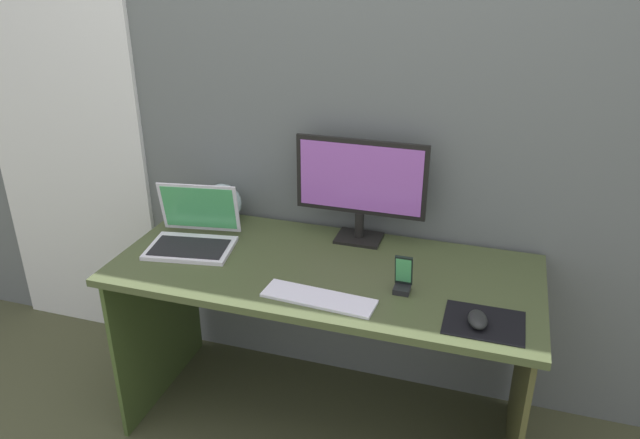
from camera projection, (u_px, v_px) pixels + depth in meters
The scene contains 11 objects.
ground_plane at pixel (324, 421), 2.53m from camera, with size 8.00×8.00×0.00m, color #46482F.
wall_back at pixel (354, 106), 2.34m from camera, with size 6.00×0.04×2.50m, color slate.
door_left at pixel (65, 138), 2.79m from camera, with size 0.82×0.02×2.02m, color white.
desk at pixel (324, 301), 2.29m from camera, with size 1.56×0.68×0.74m.
monitor at pixel (360, 184), 2.33m from camera, with size 0.52×0.14×0.42m.
laptop at pixel (193, 234), 2.37m from camera, with size 0.36×0.32×0.23m.
fishbowl at pixel (222, 204), 2.56m from camera, with size 0.17×0.17×0.17m, color silver.
keyboard_external at pixel (319, 298), 2.02m from camera, with size 0.39×0.11×0.01m, color white.
mousepad at pixel (484, 323), 1.90m from camera, with size 0.25×0.20×0.00m, color black.
mouse at pixel (478, 320), 1.88m from camera, with size 0.06×0.10×0.04m, color black.
phone_in_dock at pixel (403, 279), 2.05m from camera, with size 0.06×0.06×0.14m.
Camera 1 is at (0.57, -1.86, 1.83)m, focal length 33.90 mm.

